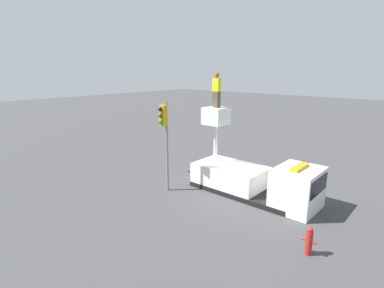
# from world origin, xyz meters

# --- Properties ---
(ground_plane) EXTENTS (120.00, 120.00, 0.00)m
(ground_plane) POSITION_xyz_m (0.00, 0.00, 0.00)
(ground_plane) COLOR #424244
(bucket_truck) EXTENTS (6.43, 2.31, 4.25)m
(bucket_truck) POSITION_xyz_m (0.43, 0.00, 0.86)
(bucket_truck) COLOR black
(bucket_truck) RESTS_ON ground
(worker) EXTENTS (0.40, 0.26, 1.75)m
(worker) POSITION_xyz_m (-1.91, 0.00, 5.13)
(worker) COLOR brown
(worker) RESTS_ON bucket_truck
(traffic_light_pole) EXTENTS (0.34, 0.57, 4.66)m
(traffic_light_pole) POSITION_xyz_m (-3.20, -2.53, 3.31)
(traffic_light_pole) COLOR gray
(traffic_light_pole) RESTS_ON ground
(fire_hydrant) EXTENTS (0.48, 0.24, 1.03)m
(fire_hydrant) POSITION_xyz_m (4.49, -3.15, 0.51)
(fire_hydrant) COLOR #B2231E
(fire_hydrant) RESTS_ON ground
(traffic_cone_rear) EXTENTS (0.46, 0.46, 0.64)m
(traffic_cone_rear) POSITION_xyz_m (-4.17, 0.68, 0.30)
(traffic_cone_rear) COLOR black
(traffic_cone_rear) RESTS_ON ground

